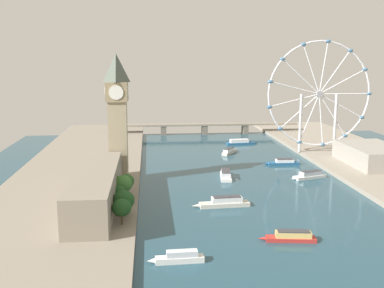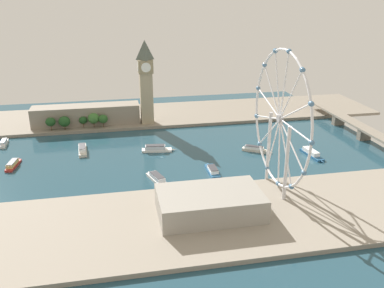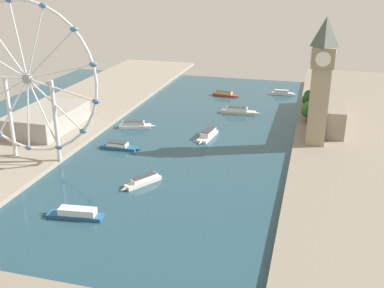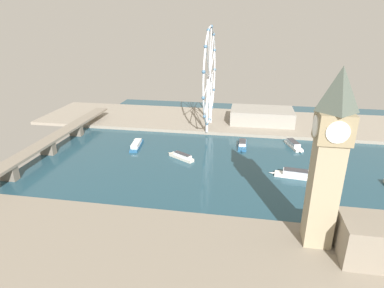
{
  "view_description": "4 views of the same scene",
  "coord_description": "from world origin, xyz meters",
  "px_view_note": "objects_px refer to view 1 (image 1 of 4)",
  "views": [
    {
      "loc": [
        -63.02,
        -319.26,
        83.95
      ],
      "look_at": [
        -24.0,
        93.55,
        7.23
      ],
      "focal_mm": 42.83,
      "sensor_mm": 36.0,
      "label": 1
    },
    {
      "loc": [
        330.71,
        -38.75,
        135.37
      ],
      "look_at": [
        0.46,
        26.92,
        7.96
      ],
      "focal_mm": 38.56,
      "sensor_mm": 36.0,
      "label": 2
    },
    {
      "loc": [
        -80.9,
        306.59,
        116.47
      ],
      "look_at": [
        -9.08,
        41.88,
        11.55
      ],
      "focal_mm": 43.27,
      "sensor_mm": 36.0,
      "label": 3
    },
    {
      "loc": [
        -223.37,
        33.78,
        105.13
      ],
      "look_at": [
        -8.71,
        70.69,
        20.45
      ],
      "focal_mm": 29.96,
      "sensor_mm": 36.0,
      "label": 4
    }
  ],
  "objects_px": {
    "clock_tower": "(118,114)",
    "tour_boat_0": "(229,151)",
    "riverside_hall": "(373,155)",
    "tour_boat_2": "(226,175)",
    "ferris_wheel": "(319,95)",
    "tour_boat_4": "(179,258)",
    "parliament_block": "(96,188)",
    "tour_boat_6": "(291,236)",
    "tour_boat_7": "(224,202)",
    "river_bridge": "(205,126)",
    "tour_boat_5": "(240,142)",
    "tour_boat_3": "(283,162)",
    "tour_boat_1": "(310,175)"
  },
  "relations": [
    {
      "from": "river_bridge",
      "to": "tour_boat_0",
      "type": "height_order",
      "value": "river_bridge"
    },
    {
      "from": "clock_tower",
      "to": "tour_boat_0",
      "type": "height_order",
      "value": "clock_tower"
    },
    {
      "from": "ferris_wheel",
      "to": "tour_boat_4",
      "type": "relative_size",
      "value": 4.06
    },
    {
      "from": "tour_boat_3",
      "to": "tour_boat_2",
      "type": "bearing_deg",
      "value": 35.26
    },
    {
      "from": "tour_boat_2",
      "to": "ferris_wheel",
      "type": "bearing_deg",
      "value": -45.02
    },
    {
      "from": "clock_tower",
      "to": "tour_boat_6",
      "type": "bearing_deg",
      "value": -53.43
    },
    {
      "from": "clock_tower",
      "to": "tour_boat_7",
      "type": "height_order",
      "value": "clock_tower"
    },
    {
      "from": "riverside_hall",
      "to": "tour_boat_7",
      "type": "distance_m",
      "value": 156.01
    },
    {
      "from": "riverside_hall",
      "to": "tour_boat_6",
      "type": "relative_size",
      "value": 2.35
    },
    {
      "from": "tour_boat_3",
      "to": "river_bridge",
      "type": "bearing_deg",
      "value": -74.4
    },
    {
      "from": "parliament_block",
      "to": "ferris_wheel",
      "type": "height_order",
      "value": "ferris_wheel"
    },
    {
      "from": "riverside_hall",
      "to": "tour_boat_5",
      "type": "height_order",
      "value": "riverside_hall"
    },
    {
      "from": "riverside_hall",
      "to": "tour_boat_0",
      "type": "bearing_deg",
      "value": 146.86
    },
    {
      "from": "river_bridge",
      "to": "tour_boat_7",
      "type": "bearing_deg",
      "value": -94.46
    },
    {
      "from": "tour_boat_3",
      "to": "tour_boat_7",
      "type": "bearing_deg",
      "value": 57.36
    },
    {
      "from": "clock_tower",
      "to": "tour_boat_3",
      "type": "height_order",
      "value": "clock_tower"
    },
    {
      "from": "tour_boat_0",
      "to": "tour_boat_5",
      "type": "relative_size",
      "value": 0.76
    },
    {
      "from": "parliament_block",
      "to": "tour_boat_2",
      "type": "xyz_separation_m",
      "value": [
        84.52,
        62.9,
        -10.28
      ]
    },
    {
      "from": "ferris_wheel",
      "to": "tour_boat_1",
      "type": "bearing_deg",
      "value": -113.42
    },
    {
      "from": "tour_boat_0",
      "to": "river_bridge",
      "type": "bearing_deg",
      "value": 36.98
    },
    {
      "from": "tour_boat_7",
      "to": "riverside_hall",
      "type": "bearing_deg",
      "value": -151.03
    },
    {
      "from": "tour_boat_1",
      "to": "tour_boat_7",
      "type": "relative_size",
      "value": 0.83
    },
    {
      "from": "tour_boat_2",
      "to": "tour_boat_7",
      "type": "relative_size",
      "value": 0.91
    },
    {
      "from": "ferris_wheel",
      "to": "tour_boat_4",
      "type": "xyz_separation_m",
      "value": [
        -137.26,
        -209.08,
        -51.18
      ]
    },
    {
      "from": "clock_tower",
      "to": "tour_boat_6",
      "type": "xyz_separation_m",
      "value": [
        87.04,
        -117.31,
        -45.15
      ]
    },
    {
      "from": "clock_tower",
      "to": "tour_boat_2",
      "type": "height_order",
      "value": "clock_tower"
    },
    {
      "from": "tour_boat_3",
      "to": "tour_boat_7",
      "type": "xyz_separation_m",
      "value": [
        -65.26,
        -102.22,
        0.53
      ]
    },
    {
      "from": "ferris_wheel",
      "to": "tour_boat_0",
      "type": "relative_size",
      "value": 3.88
    },
    {
      "from": "tour_boat_0",
      "to": "tour_boat_3",
      "type": "bearing_deg",
      "value": -111.19
    },
    {
      "from": "tour_boat_7",
      "to": "tour_boat_2",
      "type": "bearing_deg",
      "value": -103.99
    },
    {
      "from": "tour_boat_7",
      "to": "parliament_block",
      "type": "bearing_deg",
      "value": -4.72
    },
    {
      "from": "clock_tower",
      "to": "tour_boat_1",
      "type": "relative_size",
      "value": 2.98
    },
    {
      "from": "riverside_hall",
      "to": "tour_boat_2",
      "type": "xyz_separation_m",
      "value": [
        -119.51,
        -19.81,
        -7.88
      ]
    },
    {
      "from": "ferris_wheel",
      "to": "tour_boat_3",
      "type": "bearing_deg",
      "value": -139.27
    },
    {
      "from": "riverside_hall",
      "to": "tour_boat_4",
      "type": "distance_m",
      "value": 225.19
    },
    {
      "from": "tour_boat_2",
      "to": "tour_boat_1",
      "type": "bearing_deg",
      "value": -89.17
    },
    {
      "from": "tour_boat_5",
      "to": "ferris_wheel",
      "type": "bearing_deg",
      "value": -51.15
    },
    {
      "from": "riverside_hall",
      "to": "tour_boat_4",
      "type": "bearing_deg",
      "value": -136.19
    },
    {
      "from": "riverside_hall",
      "to": "tour_boat_7",
      "type": "height_order",
      "value": "riverside_hall"
    },
    {
      "from": "tour_boat_6",
      "to": "tour_boat_7",
      "type": "relative_size",
      "value": 0.8
    },
    {
      "from": "tour_boat_2",
      "to": "tour_boat_5",
      "type": "distance_m",
      "value": 135.3
    },
    {
      "from": "riverside_hall",
      "to": "tour_boat_4",
      "type": "xyz_separation_m",
      "value": [
        -162.41,
        -155.77,
        -8.21
      ]
    },
    {
      "from": "tour_boat_6",
      "to": "tour_boat_0",
      "type": "bearing_deg",
      "value": -83.98
    },
    {
      "from": "tour_boat_4",
      "to": "tour_boat_6",
      "type": "height_order",
      "value": "tour_boat_4"
    },
    {
      "from": "tour_boat_2",
      "to": "tour_boat_5",
      "type": "xyz_separation_m",
      "value": [
        36.63,
        130.24,
        -0.26
      ]
    },
    {
      "from": "ferris_wheel",
      "to": "riverside_hall",
      "type": "distance_m",
      "value": 72.94
    },
    {
      "from": "tour_boat_2",
      "to": "tour_boat_6",
      "type": "height_order",
      "value": "tour_boat_2"
    },
    {
      "from": "tour_boat_4",
      "to": "tour_boat_5",
      "type": "relative_size",
      "value": 0.72
    },
    {
      "from": "ferris_wheel",
      "to": "tour_boat_6",
      "type": "xyz_separation_m",
      "value": [
        -83.13,
        -190.92,
        -51.14
      ]
    },
    {
      "from": "tour_boat_4",
      "to": "parliament_block",
      "type": "bearing_deg",
      "value": -62.27
    }
  ]
}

